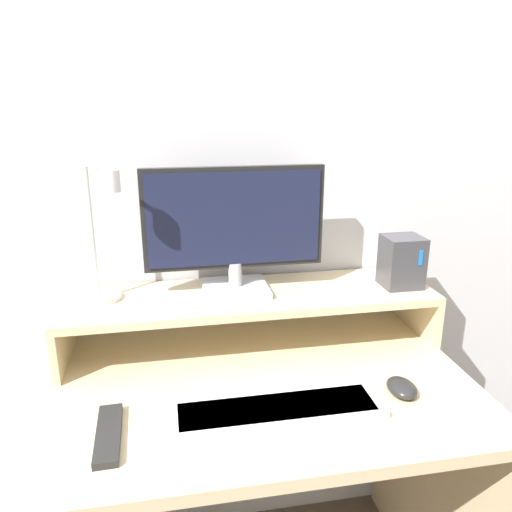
{
  "coord_description": "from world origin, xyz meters",
  "views": [
    {
      "loc": [
        -0.22,
        -0.71,
        1.42
      ],
      "look_at": [
        -0.02,
        0.37,
        1.07
      ],
      "focal_mm": 35.0,
      "sensor_mm": 36.0,
      "label": 1
    }
  ],
  "objects_px": {
    "mouse": "(402,388)",
    "keyboard": "(275,410)",
    "router_dock": "(402,261)",
    "desk_lamp": "(100,253)",
    "monitor": "(234,227)",
    "remote_control": "(108,434)"
  },
  "relations": [
    {
      "from": "keyboard",
      "to": "router_dock",
      "type": "bearing_deg",
      "value": 36.06
    },
    {
      "from": "monitor",
      "to": "mouse",
      "type": "bearing_deg",
      "value": -44.33
    },
    {
      "from": "desk_lamp",
      "to": "remote_control",
      "type": "distance_m",
      "value": 0.45
    },
    {
      "from": "monitor",
      "to": "router_dock",
      "type": "xyz_separation_m",
      "value": [
        0.47,
        -0.04,
        -0.11
      ]
    },
    {
      "from": "monitor",
      "to": "desk_lamp",
      "type": "height_order",
      "value": "desk_lamp"
    },
    {
      "from": "desk_lamp",
      "to": "keyboard",
      "type": "distance_m",
      "value": 0.58
    },
    {
      "from": "mouse",
      "to": "keyboard",
      "type": "bearing_deg",
      "value": -175.89
    },
    {
      "from": "router_dock",
      "to": "keyboard",
      "type": "relative_size",
      "value": 0.31
    },
    {
      "from": "monitor",
      "to": "keyboard",
      "type": "distance_m",
      "value": 0.48
    },
    {
      "from": "desk_lamp",
      "to": "keyboard",
      "type": "height_order",
      "value": "desk_lamp"
    },
    {
      "from": "monitor",
      "to": "desk_lamp",
      "type": "distance_m",
      "value": 0.35
    },
    {
      "from": "keyboard",
      "to": "desk_lamp",
      "type": "bearing_deg",
      "value": 138.6
    },
    {
      "from": "mouse",
      "to": "router_dock",
      "type": "bearing_deg",
      "value": 67.17
    },
    {
      "from": "monitor",
      "to": "desk_lamp",
      "type": "bearing_deg",
      "value": -176.27
    },
    {
      "from": "desk_lamp",
      "to": "router_dock",
      "type": "bearing_deg",
      "value": -1.46
    },
    {
      "from": "remote_control",
      "to": "keyboard",
      "type": "bearing_deg",
      "value": 2.7
    },
    {
      "from": "monitor",
      "to": "desk_lamp",
      "type": "relative_size",
      "value": 1.33
    },
    {
      "from": "remote_control",
      "to": "monitor",
      "type": "bearing_deg",
      "value": 49.67
    },
    {
      "from": "router_dock",
      "to": "keyboard",
      "type": "bearing_deg",
      "value": -143.94
    },
    {
      "from": "router_dock",
      "to": "monitor",
      "type": "bearing_deg",
      "value": 174.7
    },
    {
      "from": "desk_lamp",
      "to": "mouse",
      "type": "height_order",
      "value": "desk_lamp"
    },
    {
      "from": "monitor",
      "to": "mouse",
      "type": "relative_size",
      "value": 5.39
    }
  ]
}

